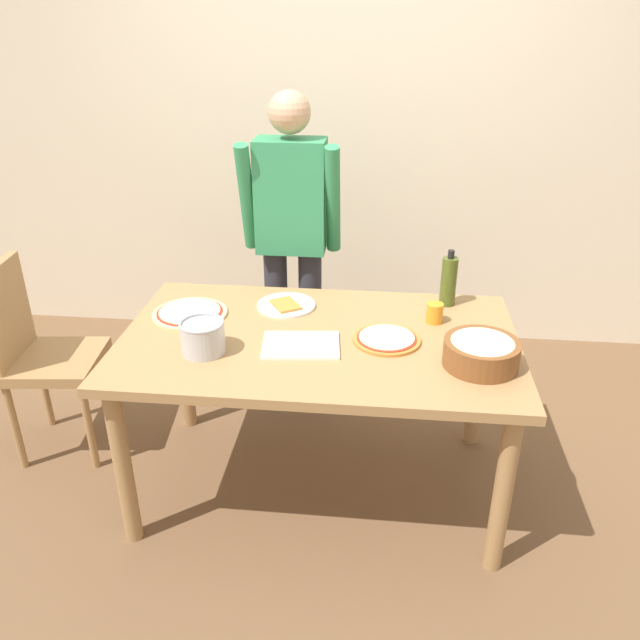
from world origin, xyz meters
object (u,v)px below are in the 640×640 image
at_px(chair_wooden_left, 38,349).
at_px(olive_oil_bottle, 449,281).
at_px(pizza_cooked_on_tray, 387,339).
at_px(plate_with_slice, 286,305).
at_px(cutting_board_white, 301,345).
at_px(pizza_raw_on_board, 190,313).
at_px(popcorn_bowl, 481,351).
at_px(dining_table, 319,356).
at_px(person_cook, 292,233).
at_px(steel_pot, 203,337).
at_px(cup_orange, 435,313).

xyz_separation_m(chair_wooden_left, olive_oil_bottle, (1.86, 0.21, 0.33)).
height_order(chair_wooden_left, pizza_cooked_on_tray, chair_wooden_left).
bearing_deg(plate_with_slice, cutting_board_white, -72.38).
bearing_deg(chair_wooden_left, pizza_raw_on_board, -1.04).
bearing_deg(popcorn_bowl, dining_table, 165.17).
bearing_deg(cutting_board_white, person_cook, 100.45).
xyz_separation_m(pizza_cooked_on_tray, popcorn_bowl, (0.35, -0.16, 0.05)).
height_order(plate_with_slice, cutting_board_white, plate_with_slice).
bearing_deg(pizza_raw_on_board, steel_pot, -64.77).
distance_m(pizza_cooked_on_tray, popcorn_bowl, 0.38).
relative_size(dining_table, pizza_cooked_on_tray, 5.91).
distance_m(steel_pot, cutting_board_white, 0.38).
relative_size(pizza_raw_on_board, popcorn_bowl, 1.15).
bearing_deg(cup_orange, pizza_raw_on_board, -177.84).
distance_m(chair_wooden_left, steel_pot, 0.99).
height_order(pizza_raw_on_board, plate_with_slice, plate_with_slice).
bearing_deg(cup_orange, popcorn_bowl, -66.56).
bearing_deg(pizza_raw_on_board, popcorn_bowl, -14.37).
distance_m(olive_oil_bottle, cup_orange, 0.21).
bearing_deg(chair_wooden_left, person_cook, 28.54).
xyz_separation_m(pizza_cooked_on_tray, steel_pot, (-0.70, -0.16, 0.06)).
bearing_deg(dining_table, pizza_raw_on_board, 166.12).
relative_size(steel_pot, cup_orange, 2.04).
distance_m(plate_with_slice, cutting_board_white, 0.38).
bearing_deg(chair_wooden_left, dining_table, -6.73).
bearing_deg(person_cook, cutting_board_white, -79.55).
bearing_deg(olive_oil_bottle, steel_pot, -150.66).
relative_size(olive_oil_bottle, cup_orange, 3.01).
bearing_deg(cutting_board_white, chair_wooden_left, 168.93).
bearing_deg(cutting_board_white, cup_orange, 27.16).
height_order(pizza_cooked_on_tray, steel_pot, steel_pot).
bearing_deg(pizza_cooked_on_tray, popcorn_bowl, -24.08).
height_order(plate_with_slice, cup_orange, cup_orange).
bearing_deg(chair_wooden_left, olive_oil_bottle, 6.57).
distance_m(dining_table, chair_wooden_left, 1.34).
distance_m(pizza_cooked_on_tray, cutting_board_white, 0.34).
height_order(pizza_cooked_on_tray, cup_orange, cup_orange).
relative_size(person_cook, cutting_board_white, 5.40).
xyz_separation_m(olive_oil_bottle, steel_pot, (-0.96, -0.54, -0.05)).
bearing_deg(pizza_raw_on_board, person_cook, 59.69).
relative_size(chair_wooden_left, popcorn_bowl, 3.39).
distance_m(dining_table, steel_pot, 0.49).
relative_size(pizza_raw_on_board, steel_pot, 1.85).
distance_m(person_cook, cup_orange, 0.91).
height_order(popcorn_bowl, steel_pot, steel_pot).
height_order(plate_with_slice, olive_oil_bottle, olive_oil_bottle).
bearing_deg(olive_oil_bottle, chair_wooden_left, -173.43).
distance_m(dining_table, olive_oil_bottle, 0.68).
xyz_separation_m(plate_with_slice, popcorn_bowl, (0.80, -0.43, 0.05)).
xyz_separation_m(person_cook, olive_oil_bottle, (0.75, -0.39, -0.07)).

